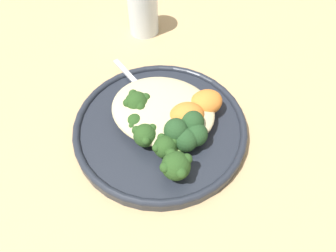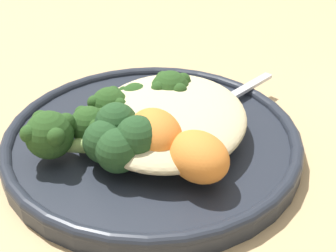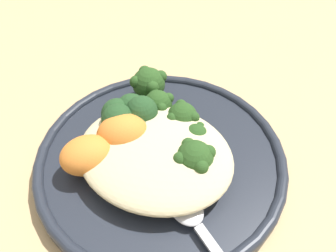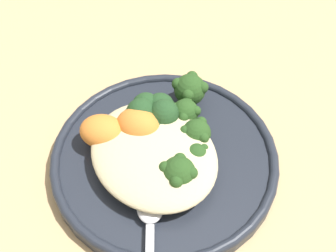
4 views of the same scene
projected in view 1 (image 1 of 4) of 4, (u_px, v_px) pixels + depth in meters
The scene contains 13 objects.
ground_plane at pixel (152, 129), 0.54m from camera, with size 4.00×4.00×0.00m, color tan.
plate at pixel (160, 128), 0.53m from camera, with size 0.28×0.28×0.02m.
quinoa_mound at pixel (163, 110), 0.52m from camera, with size 0.17×0.14×0.03m, color beige.
broccoli_stalk_0 at pixel (141, 105), 0.52m from camera, with size 0.11×0.04×0.04m.
broccoli_stalk_1 at pixel (147, 122), 0.51m from camera, with size 0.10×0.08×0.03m.
broccoli_stalk_2 at pixel (149, 133), 0.49m from camera, with size 0.06×0.08×0.04m.
broccoli_stalk_3 at pixel (169, 138), 0.48m from camera, with size 0.03×0.11×0.03m.
broccoli_stalk_4 at pixel (176, 159), 0.46m from camera, with size 0.06×0.13×0.04m.
sweet_potato_chunk_0 at pixel (206, 103), 0.52m from camera, with size 0.06×0.04×0.04m, color orange.
sweet_potato_chunk_1 at pixel (186, 116), 0.50m from camera, with size 0.06×0.04×0.04m, color orange.
kale_tuft at pixel (186, 130), 0.48m from camera, with size 0.06×0.07×0.04m.
spoon at pixel (140, 86), 0.56m from camera, with size 0.11×0.08×0.01m.
water_glass at pixel (143, 10), 0.66m from camera, with size 0.06×0.06×0.10m, color silver.
Camera 1 is at (0.14, -0.29, 0.43)m, focal length 35.00 mm.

